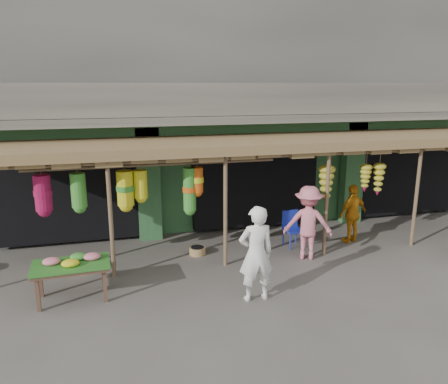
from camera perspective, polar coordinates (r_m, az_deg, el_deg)
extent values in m
plane|color=#514C47|center=(10.88, 7.65, -8.19)|extent=(80.00, 80.00, 0.00)
cube|color=gray|center=(14.84, 0.66, 17.54)|extent=(16.00, 6.00, 4.00)
cube|color=#2D6033|center=(15.18, 0.47, 4.20)|extent=(16.00, 5.70, 3.00)
cube|color=gray|center=(11.65, 5.06, 9.59)|extent=(16.00, 0.90, 0.22)
cube|color=gray|center=(11.25, 5.82, 11.97)|extent=(16.00, 0.10, 0.80)
cube|color=#2D6033|center=(12.06, 4.38, 8.08)|extent=(16.00, 0.35, 0.35)
cube|color=yellow|center=(11.39, -20.18, 6.41)|extent=(1.70, 0.06, 0.55)
cube|color=#B21414|center=(11.35, -20.20, 6.39)|extent=(1.30, 0.02, 0.30)
cube|color=black|center=(12.63, -19.25, 0.70)|extent=(3.60, 2.00, 2.50)
cube|color=black|center=(13.18, 2.92, 2.01)|extent=(3.60, 2.00, 2.50)
cube|color=black|center=(15.43, 20.94, 2.86)|extent=(3.60, 2.00, 2.50)
cube|color=#2D6033|center=(11.66, -9.83, 0.99)|extent=(0.60, 0.35, 3.00)
cube|color=#2D6033|center=(13.53, 16.38, 2.42)|extent=(0.60, 0.35, 3.00)
cylinder|color=brown|center=(9.50, -14.57, -3.51)|extent=(0.09, 0.09, 2.60)
cylinder|color=brown|center=(9.81, 0.19, -2.50)|extent=(0.09, 0.09, 2.60)
cylinder|color=brown|center=(10.70, 13.24, -1.47)|extent=(0.09, 0.09, 2.60)
cylinder|color=brown|center=(12.06, 23.82, -0.57)|extent=(0.09, 0.09, 2.60)
cylinder|color=brown|center=(9.93, 7.21, 4.70)|extent=(12.90, 0.08, 0.08)
cylinder|color=brown|center=(9.69, -9.04, 3.51)|extent=(5.50, 0.06, 0.06)
cube|color=brown|center=(11.00, 6.32, 6.58)|extent=(14.00, 2.70, 0.22)
cube|color=brown|center=(8.88, -23.14, -12.32)|extent=(0.07, 0.07, 0.64)
cube|color=brown|center=(8.82, -15.27, -11.82)|extent=(0.07, 0.07, 0.64)
cube|color=brown|center=(9.42, -22.82, -10.75)|extent=(0.07, 0.07, 0.64)
cube|color=brown|center=(9.36, -15.45, -10.27)|extent=(0.07, 0.07, 0.64)
cube|color=brown|center=(8.96, -19.36, -9.22)|extent=(1.43, 0.86, 0.06)
cube|color=#26661E|center=(8.94, -19.39, -8.93)|extent=(1.48, 0.92, 0.03)
ellipsoid|color=pink|center=(9.03, -21.63, -8.42)|extent=(0.33, 0.28, 0.14)
ellipsoid|color=yellow|center=(8.82, -19.44, -8.76)|extent=(0.33, 0.28, 0.14)
ellipsoid|color=pink|center=(9.01, -16.87, -8.06)|extent=(0.33, 0.28, 0.14)
ellipsoid|color=green|center=(9.09, -18.45, -7.99)|extent=(0.33, 0.28, 0.14)
cylinder|color=#1C2DB8|center=(11.18, 8.66, -6.45)|extent=(0.04, 0.04, 0.41)
cylinder|color=#1C2DB8|center=(11.36, 10.31, -6.19)|extent=(0.04, 0.04, 0.41)
cylinder|color=#1C2DB8|center=(11.49, 7.76, -5.86)|extent=(0.04, 0.04, 0.41)
cylinder|color=#1C2DB8|center=(11.66, 9.38, -5.61)|extent=(0.04, 0.04, 0.41)
cube|color=#1C2DB8|center=(11.35, 9.07, -4.95)|extent=(0.48, 0.48, 0.05)
cube|color=#1C2DB8|center=(11.44, 8.61, -3.46)|extent=(0.44, 0.09, 0.47)
cylinder|color=#A57C4A|center=(10.40, -17.91, -9.22)|extent=(0.60, 0.60, 0.21)
cylinder|color=olive|center=(10.83, -3.49, -7.67)|extent=(0.51, 0.51, 0.18)
imported|color=white|center=(8.39, 4.21, -8.04)|extent=(0.69, 0.46, 1.89)
imported|color=orange|center=(11.90, 16.45, -2.72)|extent=(0.98, 0.64, 1.56)
imported|color=#D77180|center=(10.52, 10.92, -3.95)|extent=(1.32, 1.07, 1.78)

